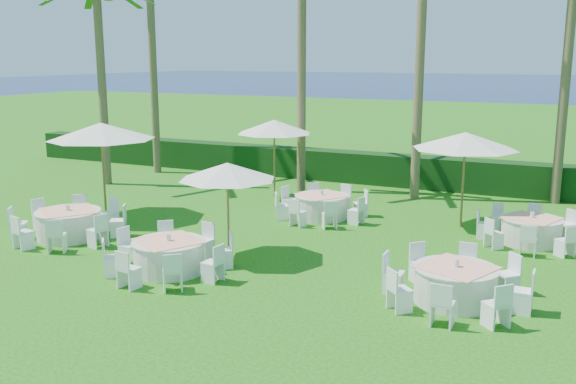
# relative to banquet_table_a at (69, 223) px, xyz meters

# --- Properties ---
(ground) EXTENTS (120.00, 120.00, 0.00)m
(ground) POSITION_rel_banquet_table_a_xyz_m (5.44, -0.91, -0.41)
(ground) COLOR #18570E
(ground) RESTS_ON ground
(hedge) EXTENTS (34.00, 1.00, 1.20)m
(hedge) POSITION_rel_banquet_table_a_xyz_m (5.44, 11.09, 0.19)
(hedge) COLOR black
(hedge) RESTS_ON ground
(ocean) EXTENTS (260.00, 260.00, 0.00)m
(ocean) POSITION_rel_banquet_table_a_xyz_m (5.44, 101.09, -0.41)
(ocean) COLOR #07104E
(ocean) RESTS_ON ground
(banquet_table_a) EXTENTS (3.11, 3.11, 0.95)m
(banquet_table_a) POSITION_rel_banquet_table_a_xyz_m (0.00, 0.00, 0.00)
(banquet_table_a) COLOR beige
(banquet_table_a) RESTS_ON ground
(banquet_table_b) EXTENTS (3.00, 3.00, 0.91)m
(banquet_table_b) POSITION_rel_banquet_table_a_xyz_m (4.20, -1.18, -0.02)
(banquet_table_b) COLOR beige
(banquet_table_b) RESTS_ON ground
(banquet_table_c) EXTENTS (3.00, 3.00, 0.92)m
(banquet_table_c) POSITION_rel_banquet_table_a_xyz_m (10.64, -0.27, -0.01)
(banquet_table_c) COLOR beige
(banquet_table_c) RESTS_ON ground
(banquet_table_e) EXTENTS (2.91, 2.91, 0.89)m
(banquet_table_e) POSITION_rel_banquet_table_a_xyz_m (5.51, 5.07, -0.03)
(banquet_table_e) COLOR beige
(banquet_table_e) RESTS_ON ground
(banquet_table_f) EXTENTS (2.82, 2.82, 0.87)m
(banquet_table_f) POSITION_rel_banquet_table_a_xyz_m (11.68, 4.87, -0.04)
(banquet_table_f) COLOR beige
(banquet_table_f) RESTS_ON ground
(umbrella_a) EXTENTS (3.28, 3.28, 2.96)m
(umbrella_a) POSITION_rel_banquet_table_a_xyz_m (-0.70, 2.32, 2.29)
(umbrella_a) COLOR brown
(umbrella_a) RESTS_ON ground
(umbrella_b) EXTENTS (2.42, 2.42, 2.41)m
(umbrella_b) POSITION_rel_banquet_table_a_xyz_m (4.91, 0.38, 1.78)
(umbrella_b) COLOR brown
(umbrella_b) RESTS_ON ground
(umbrella_c) EXTENTS (2.66, 2.66, 2.78)m
(umbrella_c) POSITION_rel_banquet_table_a_xyz_m (2.90, 7.05, 2.13)
(umbrella_c) COLOR brown
(umbrella_c) RESTS_ON ground
(umbrella_d) EXTENTS (3.04, 3.04, 2.82)m
(umbrella_d) POSITION_rel_banquet_table_a_xyz_m (9.67, 5.78, 2.16)
(umbrella_d) COLOR brown
(umbrella_d) RESTS_ON ground
(palm_a) EXTENTS (4.22, 4.38, 10.29)m
(palm_a) POSITION_rel_banquet_table_a_xyz_m (-3.99, 9.49, 5.20)
(palm_a) COLOR brown
(palm_a) RESTS_ON ground
(palm_b) EXTENTS (4.41, 4.09, 8.50)m
(palm_b) POSITION_rel_banquet_table_a_xyz_m (3.25, 8.59, 4.29)
(palm_b) COLOR brown
(palm_b) RESTS_ON ground
(palm_c) EXTENTS (4.30, 4.34, 11.94)m
(palm_c) POSITION_rel_banquet_table_a_xyz_m (7.44, 9.08, 6.04)
(palm_c) COLOR brown
(palm_c) RESTS_ON ground
(palm_d) EXTENTS (4.22, 4.38, 9.00)m
(palm_d) POSITION_rel_banquet_table_a_xyz_m (12.02, 10.39, 4.55)
(palm_d) COLOR brown
(palm_d) RESTS_ON ground
(palm_f) EXTENTS (4.20, 4.39, 7.81)m
(palm_f) POSITION_rel_banquet_table_a_xyz_m (-4.21, 6.52, 3.94)
(palm_f) COLOR brown
(palm_f) RESTS_ON ground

